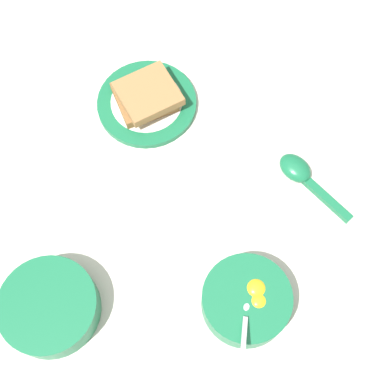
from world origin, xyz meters
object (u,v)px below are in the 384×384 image
(toast_plate, at_px, (147,103))
(toast_sandwich, at_px, (146,95))
(egg_bowl, at_px, (246,300))
(congee_bowl, at_px, (50,307))
(soup_spoon, at_px, (301,174))

(toast_plate, relative_size, toast_sandwich, 1.25)
(egg_bowl, bearing_deg, toast_sandwich, -133.51)
(toast_sandwich, xyz_separation_m, congee_bowl, (0.40, 0.02, -0.00))
(egg_bowl, relative_size, toast_sandwich, 1.02)
(congee_bowl, bearing_deg, soup_spoon, 141.91)
(toast_plate, bearing_deg, congee_bowl, 2.66)
(toast_sandwich, relative_size, soup_spoon, 0.94)
(toast_plate, height_order, congee_bowl, congee_bowl)
(toast_plate, distance_m, soup_spoon, 0.31)
(egg_bowl, height_order, toast_sandwich, egg_bowl)
(egg_bowl, distance_m, congee_bowl, 0.30)
(toast_sandwich, bearing_deg, toast_plate, -23.40)
(soup_spoon, height_order, congee_bowl, congee_bowl)
(toast_plate, distance_m, congee_bowl, 0.40)
(egg_bowl, xyz_separation_m, toast_plate, (-0.28, -0.29, -0.02))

